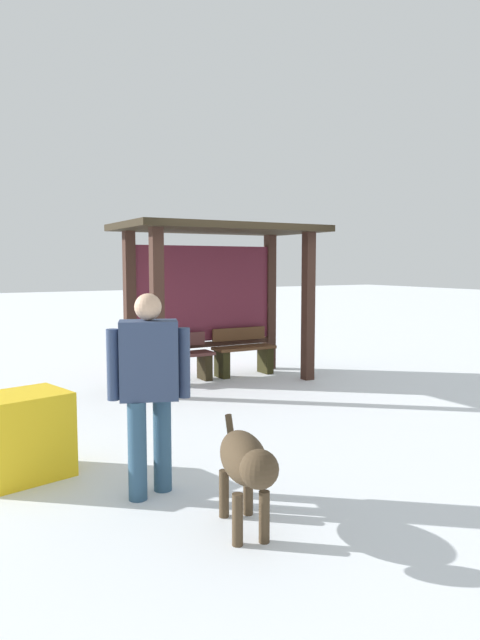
# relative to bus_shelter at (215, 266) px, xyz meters

# --- Properties ---
(ground_plane) EXTENTS (60.00, 60.00, 0.00)m
(ground_plane) POSITION_rel_bus_shelter_xyz_m (0.00, -0.16, -1.73)
(ground_plane) COLOR white
(bus_shelter) EXTENTS (2.98, 1.62, 2.33)m
(bus_shelter) POSITION_rel_bus_shelter_xyz_m (0.00, 0.00, 0.00)
(bus_shelter) COLOR #3A231B
(bus_shelter) RESTS_ON ground
(bench_left_inside) EXTENTS (0.99, 0.36, 0.72)m
(bench_left_inside) POSITION_rel_bus_shelter_xyz_m (-0.55, 0.10, -1.40)
(bench_left_inside) COLOR #532D2A
(bench_left_inside) RESTS_ON ground
(bench_center_inside) EXTENTS (0.99, 0.37, 0.74)m
(bench_center_inside) POSITION_rel_bus_shelter_xyz_m (0.55, 0.10, -1.39)
(bench_center_inside) COLOR #53341E
(bench_center_inside) RESTS_ON ground
(person_walking) EXTENTS (0.61, 0.39, 1.54)m
(person_walking) POSITION_rel_bus_shelter_xyz_m (-2.48, -3.72, -0.83)
(person_walking) COLOR navy
(person_walking) RESTS_ON ground
(dog) EXTENTS (0.47, 0.99, 0.67)m
(dog) POSITION_rel_bus_shelter_xyz_m (-2.17, -4.63, -1.25)
(dog) COLOR #473725
(dog) RESTS_ON ground
(grit_bin) EXTENTS (0.81, 0.71, 0.71)m
(grit_bin) POSITION_rel_bus_shelter_xyz_m (-3.27, -2.85, -1.38)
(grit_bin) COLOR yellow
(grit_bin) RESTS_ON ground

